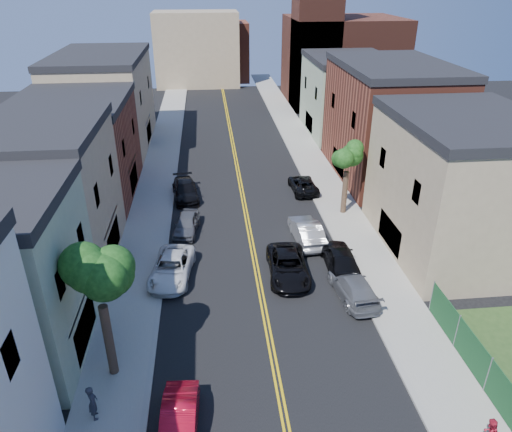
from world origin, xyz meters
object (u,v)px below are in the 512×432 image
object	(u,v)px
white_pickup	(172,268)
silver_car_right	(307,231)
dark_car_right_far	(303,185)
black_car_right	(340,258)
pedestrian_left	(93,402)
grey_car_right	(353,287)
red_sedan	(179,423)
grey_car_left	(187,224)
black_suv_lane	(288,266)
black_car_left	(185,190)

from	to	relation	value
white_pickup	silver_car_right	size ratio (longest dim) A/B	1.06
silver_car_right	dark_car_right_far	distance (m)	9.05
black_car_right	silver_car_right	distance (m)	4.11
black_car_right	pedestrian_left	distance (m)	17.44
grey_car_right	pedestrian_left	size ratio (longest dim) A/B	2.82
red_sedan	dark_car_right_far	bearing A→B (deg)	70.67
grey_car_left	pedestrian_left	size ratio (longest dim) A/B	2.38
black_car_right	dark_car_right_far	size ratio (longest dim) A/B	1.06
silver_car_right	black_suv_lane	xyz separation A→B (m)	(-2.09, -4.32, -0.07)
grey_car_right	black_car_right	xyz separation A→B (m)	(0.00, 3.08, 0.11)
black_suv_lane	grey_car_left	bearing A→B (deg)	137.75
grey_car_left	red_sedan	bearing A→B (deg)	-81.78
red_sedan	black_suv_lane	bearing A→B (deg)	63.16
grey_car_right	black_car_right	size ratio (longest dim) A/B	1.02
black_car_right	dark_car_right_far	xyz separation A→B (m)	(0.00, 12.78, -0.19)
pedestrian_left	silver_car_right	bearing A→B (deg)	-56.13
grey_car_right	silver_car_right	world-z (taller)	silver_car_right
white_pickup	pedestrian_left	xyz separation A→B (m)	(-2.79, -10.79, 0.30)
grey_car_left	silver_car_right	world-z (taller)	silver_car_right
white_pickup	red_sedan	bearing A→B (deg)	-77.85
red_sedan	grey_car_left	xyz separation A→B (m)	(-0.16, 17.98, 0.01)
grey_car_left	dark_car_right_far	distance (m)	12.20
red_sedan	grey_car_left	bearing A→B (deg)	93.39
silver_car_right	pedestrian_left	xyz separation A→B (m)	(-12.32, -14.52, 0.21)
black_car_left	black_car_right	xyz separation A→B (m)	(10.49, -12.38, 0.10)
black_suv_lane	silver_car_right	bearing A→B (deg)	66.59
white_pickup	dark_car_right_far	xyz separation A→B (m)	(11.00, 12.67, -0.10)
pedestrian_left	red_sedan	bearing A→B (deg)	-123.52
red_sedan	black_car_left	world-z (taller)	black_car_left
grey_car_left	black_suv_lane	bearing A→B (deg)	-36.93
black_car_right	red_sedan	bearing A→B (deg)	51.45
grey_car_left	grey_car_right	size ratio (longest dim) A/B	0.84
white_pickup	silver_car_right	xyz separation A→B (m)	(9.53, 3.73, 0.08)
white_pickup	grey_car_right	distance (m)	11.45
dark_car_right_far	grey_car_right	bearing A→B (deg)	87.52
white_pickup	black_car_left	xyz separation A→B (m)	(0.51, 12.27, -0.00)
black_car_right	dark_car_right_far	world-z (taller)	black_car_right
black_car_left	dark_car_right_far	xyz separation A→B (m)	(10.49, 0.40, -0.09)
black_car_left	black_suv_lane	xyz separation A→B (m)	(6.93, -12.85, 0.01)
black_car_left	silver_car_right	size ratio (longest dim) A/B	1.02
grey_car_right	black_suv_lane	distance (m)	4.41
silver_car_right	grey_car_left	bearing A→B (deg)	-18.61
silver_car_right	pedestrian_left	world-z (taller)	pedestrian_left
white_pickup	grey_car_right	world-z (taller)	white_pickup
grey_car_right	black_car_right	world-z (taller)	black_car_right
red_sedan	black_car_right	distance (m)	15.56
grey_car_left	silver_car_right	xyz separation A→B (m)	(8.75, -2.27, 0.10)
black_suv_lane	pedestrian_left	distance (m)	14.45
grey_car_left	pedestrian_left	world-z (taller)	pedestrian_left
silver_car_right	dark_car_right_far	world-z (taller)	silver_car_right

